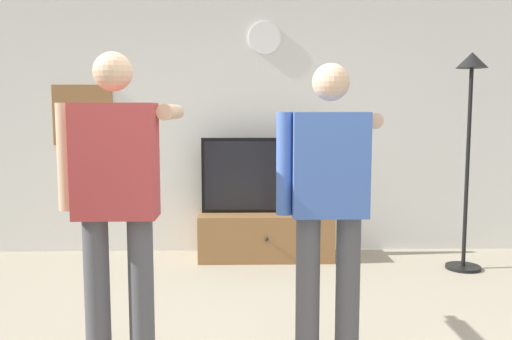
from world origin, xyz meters
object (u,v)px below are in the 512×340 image
at_px(framed_picture, 83,115).
at_px(floor_lamp, 470,116).
at_px(wall_clock, 265,38).
at_px(person_standing_nearer_couch, 329,197).
at_px(tv_stand, 265,235).
at_px(person_standing_nearer_lamp, 117,194).
at_px(television, 265,175).

distance_m(framed_picture, floor_lamp, 3.78).
height_order(wall_clock, person_standing_nearer_couch, wall_clock).
bearing_deg(tv_stand, floor_lamp, -13.02).
xyz_separation_m(tv_stand, framed_picture, (-1.87, 0.30, 1.20)).
distance_m(floor_lamp, person_standing_nearer_lamp, 3.40).
distance_m(floor_lamp, person_standing_nearer_couch, 2.47).
relative_size(tv_stand, television, 1.04).
bearing_deg(television, floor_lamp, -14.38).
distance_m(wall_clock, floor_lamp, 2.13).
height_order(television, framed_picture, framed_picture).
xyz_separation_m(television, framed_picture, (-1.87, 0.25, 0.60)).
distance_m(person_standing_nearer_lamp, person_standing_nearer_couch, 1.18).
distance_m(television, floor_lamp, 1.99).
bearing_deg(television, person_standing_nearer_lamp, -110.65).
bearing_deg(tv_stand, television, 90.00).
height_order(framed_picture, floor_lamp, floor_lamp).
height_order(floor_lamp, person_standing_nearer_couch, floor_lamp).
relative_size(floor_lamp, person_standing_nearer_lamp, 1.12).
bearing_deg(floor_lamp, wall_clock, 158.76).
bearing_deg(television, framed_picture, 172.42).
xyz_separation_m(television, wall_clock, (0.00, 0.24, 1.38)).
height_order(tv_stand, framed_picture, framed_picture).
xyz_separation_m(floor_lamp, person_standing_nearer_lamp, (-2.76, -1.95, -0.40)).
bearing_deg(framed_picture, wall_clock, -0.15).
height_order(framed_picture, person_standing_nearer_lamp, person_standing_nearer_lamp).
height_order(tv_stand, person_standing_nearer_lamp, person_standing_nearer_lamp).
distance_m(television, framed_picture, 1.98).
bearing_deg(floor_lamp, person_standing_nearer_lamp, -144.68).
bearing_deg(tv_stand, framed_picture, 171.02).
relative_size(tv_stand, framed_picture, 2.15).
bearing_deg(tv_stand, wall_clock, 90.00).
bearing_deg(wall_clock, floor_lamp, -21.24).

